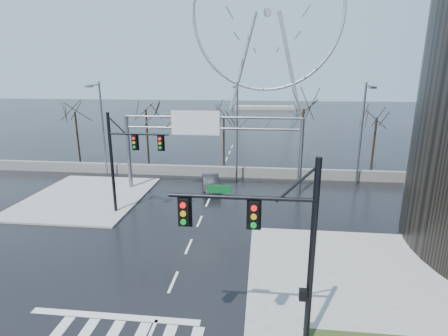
# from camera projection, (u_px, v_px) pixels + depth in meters

# --- Properties ---
(ground) EXTENTS (260.00, 260.00, 0.00)m
(ground) POSITION_uv_depth(u_px,v_px,m) (173.00, 282.00, 18.70)
(ground) COLOR black
(ground) RESTS_ON ground
(sidewalk_right_ext) EXTENTS (12.00, 10.00, 0.15)m
(sidewalk_right_ext) POSITION_uv_depth(u_px,v_px,m) (357.00, 272.00, 19.54)
(sidewalk_right_ext) COLOR gray
(sidewalk_right_ext) RESTS_ON ground
(sidewalk_far) EXTENTS (10.00, 12.00, 0.15)m
(sidewalk_far) POSITION_uv_depth(u_px,v_px,m) (87.00, 197.00, 31.36)
(sidewalk_far) COLOR gray
(sidewalk_far) RESTS_ON ground
(barrier_wall) EXTENTS (52.00, 0.50, 1.10)m
(barrier_wall) POSITION_uv_depth(u_px,v_px,m) (219.00, 171.00, 37.74)
(barrier_wall) COLOR slate
(barrier_wall) RESTS_ON ground
(signal_mast_near) EXTENTS (5.52, 0.41, 8.00)m
(signal_mast_near) POSITION_uv_depth(u_px,v_px,m) (276.00, 238.00, 13.01)
(signal_mast_near) COLOR black
(signal_mast_near) RESTS_ON ground
(signal_mast_far) EXTENTS (4.72, 0.41, 8.00)m
(signal_mast_far) POSITION_uv_depth(u_px,v_px,m) (125.00, 154.00, 26.65)
(signal_mast_far) COLOR black
(signal_mast_far) RESTS_ON ground
(sign_gantry) EXTENTS (16.36, 0.40, 7.60)m
(sign_gantry) POSITION_uv_depth(u_px,v_px,m) (208.00, 137.00, 31.73)
(sign_gantry) COLOR slate
(sign_gantry) RESTS_ON ground
(streetlight_left) EXTENTS (0.50, 2.55, 10.00)m
(streetlight_left) POSITION_uv_depth(u_px,v_px,m) (101.00, 123.00, 35.85)
(streetlight_left) COLOR slate
(streetlight_left) RESTS_ON ground
(streetlight_mid) EXTENTS (0.50, 2.55, 10.00)m
(streetlight_mid) POSITION_uv_depth(u_px,v_px,m) (237.00, 125.00, 34.37)
(streetlight_mid) COLOR slate
(streetlight_mid) RESTS_ON ground
(streetlight_right) EXTENTS (0.50, 2.55, 10.00)m
(streetlight_right) POSITION_uv_depth(u_px,v_px,m) (363.00, 127.00, 33.10)
(streetlight_right) COLOR slate
(streetlight_right) RESTS_ON ground
(tree_far_left) EXTENTS (3.50, 3.50, 7.00)m
(tree_far_left) POSITION_uv_depth(u_px,v_px,m) (75.00, 118.00, 42.17)
(tree_far_left) COLOR black
(tree_far_left) RESTS_ON ground
(tree_left) EXTENTS (3.75, 3.75, 7.50)m
(tree_left) POSITION_uv_depth(u_px,v_px,m) (146.00, 116.00, 40.63)
(tree_left) COLOR black
(tree_left) RESTS_ON ground
(tree_center) EXTENTS (3.25, 3.25, 6.50)m
(tree_center) POSITION_uv_depth(u_px,v_px,m) (224.00, 123.00, 40.85)
(tree_center) COLOR black
(tree_center) RESTS_ON ground
(tree_right) EXTENTS (3.90, 3.90, 7.80)m
(tree_right) POSITION_uv_depth(u_px,v_px,m) (303.00, 116.00, 38.66)
(tree_right) COLOR black
(tree_right) RESTS_ON ground
(tree_far_right) EXTENTS (3.40, 3.40, 6.80)m
(tree_far_right) POSITION_uv_depth(u_px,v_px,m) (376.00, 124.00, 38.50)
(tree_far_right) COLOR black
(tree_far_right) RESTS_ON ground
(ferris_wheel) EXTENTS (45.00, 6.00, 50.91)m
(ferris_wheel) POSITION_uv_depth(u_px,v_px,m) (267.00, 19.00, 102.44)
(ferris_wheel) COLOR gray
(ferris_wheel) RESTS_ON ground
(car) EXTENTS (2.49, 4.71, 1.47)m
(car) POSITION_uv_depth(u_px,v_px,m) (211.00, 183.00, 33.02)
(car) COLOR black
(car) RESTS_ON ground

